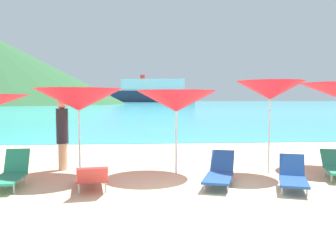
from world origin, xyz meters
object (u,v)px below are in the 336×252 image
object	(u,v)px
lounge_chair_5	(293,176)
beachgoer_1	(62,133)
lounge_chair_2	(92,176)
umbrella_3	(176,101)
umbrella_2	(79,100)
cruise_ship	(153,92)
umbrella_4	(270,90)
lounge_chair_6	(220,172)
lounge_chair_1	(11,173)

from	to	relation	value
lounge_chair_5	beachgoer_1	bearing A→B (deg)	175.04
lounge_chair_2	beachgoer_1	size ratio (longest dim) A/B	0.80
umbrella_3	lounge_chair_2	distance (m)	2.96
umbrella_2	lounge_chair_2	world-z (taller)	umbrella_2
umbrella_3	cruise_ship	size ratio (longest dim) A/B	0.04
umbrella_4	cruise_ship	xyz separation A→B (m)	(6.68, 253.88, 5.50)
lounge_chair_6	beachgoer_1	xyz separation A→B (m)	(-3.88, 1.99, 0.74)
lounge_chair_6	beachgoer_1	bearing A→B (deg)	172.24
lounge_chair_2	lounge_chair_6	xyz separation A→B (m)	(2.79, 0.30, -0.02)
lounge_chair_1	lounge_chair_5	distance (m)	6.12
lounge_chair_6	umbrella_2	bearing A→B (deg)	-179.20
umbrella_4	lounge_chair_6	distance (m)	2.62
lounge_chair_2	umbrella_3	bearing A→B (deg)	-149.40
lounge_chair_1	lounge_chair_5	xyz separation A→B (m)	(6.08, -0.72, -0.02)
umbrella_2	lounge_chair_5	bearing A→B (deg)	-19.19
umbrella_2	lounge_chair_2	distance (m)	2.19
lounge_chair_2	lounge_chair_5	world-z (taller)	lounge_chair_5
cruise_ship	lounge_chair_2	bearing A→B (deg)	-84.26
umbrella_3	umbrella_4	xyz separation A→B (m)	(2.37, -0.24, 0.27)
umbrella_4	lounge_chair_2	distance (m)	4.88
umbrella_2	lounge_chair_1	bearing A→B (deg)	-145.35
lounge_chair_1	cruise_ship	distance (m)	255.17
umbrella_4	lounge_chair_6	size ratio (longest dim) A/B	1.36
umbrella_4	umbrella_3	bearing A→B (deg)	174.25
beachgoer_1	cruise_ship	xyz separation A→B (m)	(12.09, 252.93, 6.63)
lounge_chair_1	lounge_chair_2	world-z (taller)	lounge_chair_1
umbrella_3	lounge_chair_6	size ratio (longest dim) A/B	1.29
lounge_chair_2	beachgoer_1	distance (m)	2.64
umbrella_3	cruise_ship	world-z (taller)	cruise_ship
umbrella_2	cruise_ship	xyz separation A→B (m)	(11.49, 253.82, 5.74)
umbrella_4	lounge_chair_5	bearing A→B (deg)	-92.31
umbrella_3	umbrella_2	bearing A→B (deg)	-175.78
umbrella_2	lounge_chair_2	size ratio (longest dim) A/B	1.51
umbrella_2	lounge_chair_5	world-z (taller)	umbrella_2
lounge_chair_1	lounge_chair_6	bearing A→B (deg)	-4.59
umbrella_4	beachgoer_1	distance (m)	5.60
cruise_ship	umbrella_4	bearing A→B (deg)	-83.30
lounge_chair_1	cruise_ship	size ratio (longest dim) A/B	0.02
lounge_chair_2	cruise_ship	bearing A→B (deg)	-101.00
umbrella_4	lounge_chair_6	world-z (taller)	umbrella_4
lounge_chair_1	cruise_ship	bearing A→B (deg)	84.67
lounge_chair_1	beachgoer_1	xyz separation A→B (m)	(0.74, 1.81, 0.71)
umbrella_3	lounge_chair_2	size ratio (longest dim) A/B	1.49
umbrella_2	beachgoer_1	size ratio (longest dim) A/B	1.20
lounge_chair_5	lounge_chair_6	world-z (taller)	lounge_chair_5
umbrella_3	beachgoer_1	world-z (taller)	umbrella_3
umbrella_4	lounge_chair_1	distance (m)	6.47
umbrella_2	umbrella_3	bearing A→B (deg)	4.22
lounge_chair_6	cruise_ship	bearing A→B (deg)	107.50
beachgoer_1	cruise_ship	bearing A→B (deg)	-92.46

